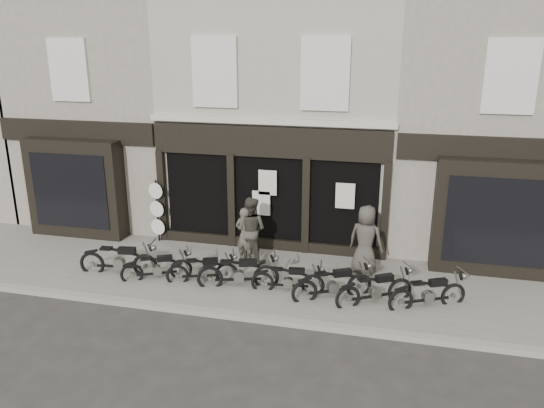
% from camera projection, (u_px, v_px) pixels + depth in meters
% --- Properties ---
extents(ground_plane, '(90.00, 90.00, 0.00)m').
position_uv_depth(ground_plane, '(242.00, 293.00, 13.74)').
color(ground_plane, '#2D2B28').
rests_on(ground_plane, ground).
extents(pavement, '(30.00, 4.20, 0.12)m').
position_uv_depth(pavement, '(251.00, 277.00, 14.56)').
color(pavement, slate).
rests_on(pavement, ground_plane).
extents(kerb, '(30.00, 0.25, 0.13)m').
position_uv_depth(kerb, '(227.00, 315.00, 12.56)').
color(kerb, gray).
rests_on(kerb, ground_plane).
extents(central_building, '(7.30, 6.22, 8.34)m').
position_uv_depth(central_building, '(290.00, 108.00, 18.05)').
color(central_building, '#A69D8E').
rests_on(central_building, ground).
extents(neighbour_left, '(5.60, 6.73, 8.34)m').
position_uv_depth(neighbour_left, '(120.00, 104.00, 19.43)').
color(neighbour_left, gray).
rests_on(neighbour_left, ground).
extents(neighbour_right, '(5.60, 6.73, 8.34)m').
position_uv_depth(neighbour_right, '(488.00, 115.00, 16.59)').
color(neighbour_right, gray).
rests_on(neighbour_right, ground).
extents(motorcycle_0, '(2.21, 0.65, 1.06)m').
position_uv_depth(motorcycle_0, '(120.00, 263.00, 14.60)').
color(motorcycle_0, black).
rests_on(motorcycle_0, ground).
extents(motorcycle_1, '(1.77, 1.08, 0.92)m').
position_uv_depth(motorcycle_1, '(158.00, 270.00, 14.28)').
color(motorcycle_1, black).
rests_on(motorcycle_1, ground).
extents(motorcycle_2, '(1.83, 0.89, 0.92)m').
position_uv_depth(motorcycle_2, '(203.00, 272.00, 14.13)').
color(motorcycle_2, black).
rests_on(motorcycle_2, ground).
extents(motorcycle_3, '(2.09, 0.91, 1.03)m').
position_uv_depth(motorcycle_3, '(239.00, 275.00, 13.83)').
color(motorcycle_3, black).
rests_on(motorcycle_3, ground).
extents(motorcycle_4, '(1.90, 0.53, 0.91)m').
position_uv_depth(motorcycle_4, '(289.00, 282.00, 13.58)').
color(motorcycle_4, black).
rests_on(motorcycle_4, ground).
extents(motorcycle_5, '(1.94, 1.26, 1.02)m').
position_uv_depth(motorcycle_5, '(333.00, 287.00, 13.21)').
color(motorcycle_5, black).
rests_on(motorcycle_5, ground).
extents(motorcycle_6, '(1.86, 1.31, 1.00)m').
position_uv_depth(motorcycle_6, '(375.00, 292.00, 12.96)').
color(motorcycle_6, black).
rests_on(motorcycle_6, ground).
extents(motorcycle_7, '(1.88, 1.15, 0.97)m').
position_uv_depth(motorcycle_7, '(428.00, 296.00, 12.78)').
color(motorcycle_7, black).
rests_on(motorcycle_7, ground).
extents(man_left, '(0.68, 0.52, 1.67)m').
position_uv_depth(man_left, '(245.00, 235.00, 15.12)').
color(man_left, '#4D493F').
rests_on(man_left, pavement).
extents(man_centre, '(1.06, 0.89, 1.94)m').
position_uv_depth(man_centre, '(251.00, 230.00, 15.16)').
color(man_centre, '#3F3C33').
rests_on(man_centre, pavement).
extents(man_right, '(1.06, 0.82, 1.93)m').
position_uv_depth(man_right, '(366.00, 240.00, 14.43)').
color(man_right, '#413D36').
rests_on(man_right, pavement).
extents(advert_sign_post, '(0.51, 0.33, 2.12)m').
position_uv_depth(advert_sign_post, '(157.00, 214.00, 16.75)').
color(advert_sign_post, black).
rests_on(advert_sign_post, ground).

